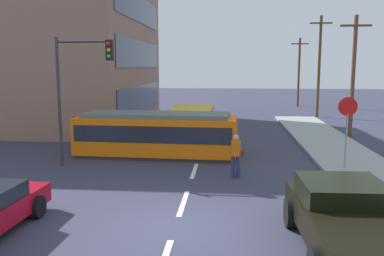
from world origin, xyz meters
name	(u,v)px	position (x,y,z in m)	size (l,w,h in m)	color
ground_plane	(201,151)	(0.00, 10.00, 0.00)	(120.00, 120.00, 0.00)	#333549
sidewalk_curb_right	(366,173)	(6.80, 6.00, 0.07)	(3.20, 36.00, 0.14)	#969D98
lane_stripe_1	(183,203)	(0.00, 2.00, 0.01)	(0.16, 2.40, 0.01)	silver
lane_stripe_2	(194,171)	(0.00, 6.00, 0.01)	(0.16, 2.40, 0.01)	silver
lane_stripe_3	(206,135)	(0.00, 14.76, 0.01)	(0.16, 2.40, 0.01)	silver
lane_stripe_4	(211,122)	(0.00, 20.76, 0.01)	(0.16, 2.40, 0.01)	silver
corner_building	(34,37)	(-13.18, 19.63, 6.40)	(16.17, 15.75, 12.80)	#926956
streetcar_tram	(157,134)	(-2.03, 8.76, 1.07)	(7.64, 2.85, 2.07)	orange
city_bus	(191,121)	(-0.92, 14.03, 1.02)	(2.59, 5.91, 1.76)	gold
pedestrian_crossing	(236,153)	(1.67, 5.18, 0.94)	(0.51, 0.36, 1.67)	navy
pickup_truck_parked	(347,219)	(4.09, -1.08, 0.80)	(2.38, 5.05, 1.55)	black
parked_sedan_mid	(116,129)	(-5.13, 12.73, 0.63)	(2.18, 4.63, 1.19)	silver
stop_sign	(347,118)	(6.13, 6.62, 2.19)	(0.76, 0.07, 2.88)	gray
traffic_light_mast	(79,78)	(-4.87, 6.42, 3.76)	(2.45, 0.33, 5.44)	#333333
utility_pole_mid	(353,74)	(8.68, 14.99, 3.77)	(1.80, 0.24, 7.19)	brown
utility_pole_far	(319,65)	(8.80, 25.03, 4.36)	(1.80, 0.24, 8.35)	#4F4022
utility_pole_distant	(299,71)	(8.69, 34.38, 3.77)	(1.80, 0.24, 7.18)	brown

